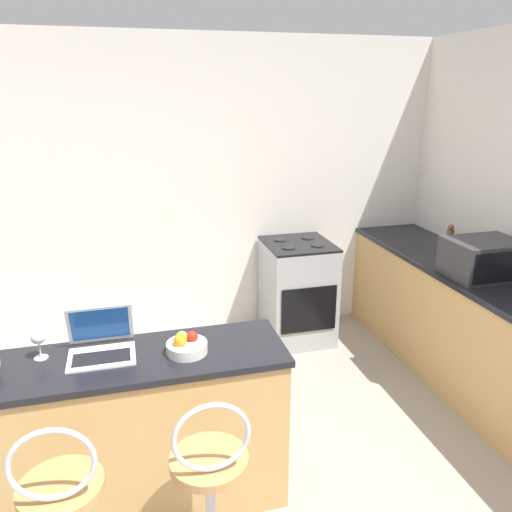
{
  "coord_description": "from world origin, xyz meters",
  "views": [
    {
      "loc": [
        -0.43,
        -1.5,
        2.15
      ],
      "look_at": [
        0.45,
        1.84,
        1.0
      ],
      "focal_mm": 35.0,
      "sensor_mm": 36.0,
      "label": 1
    }
  ],
  "objects": [
    {
      "name": "mug_blue",
      "position": [
        1.98,
        1.77,
        0.95
      ],
      "size": [
        0.09,
        0.07,
        0.09
      ],
      "color": "#2D51AD",
      "rests_on": "counter_right"
    },
    {
      "name": "pepper_mill",
      "position": [
        2.07,
        1.82,
        1.01
      ],
      "size": [
        0.06,
        0.06,
        0.23
      ],
      "color": "brown",
      "rests_on": "counter_right"
    },
    {
      "name": "fruit_bowl",
      "position": [
        -0.2,
        0.74,
        0.94
      ],
      "size": [
        0.2,
        0.2,
        0.11
      ],
      "color": "silver",
      "rests_on": "breakfast_bar"
    },
    {
      "name": "counter_right",
      "position": [
        1.99,
        1.1,
        0.45
      ],
      "size": [
        0.64,
        3.23,
        0.9
      ],
      "color": "tan",
      "rests_on": "ground_plane"
    },
    {
      "name": "laptop",
      "position": [
        -0.61,
        0.84,
        0.96
      ],
      "size": [
        0.32,
        0.28,
        0.23
      ],
      "color": "silver",
      "rests_on": "breakfast_bar"
    },
    {
      "name": "bar_stool_far",
      "position": [
        -0.18,
        0.22,
        0.47
      ],
      "size": [
        0.4,
        0.4,
        1.0
      ],
      "color": "silver",
      "rests_on": "ground_plane"
    },
    {
      "name": "stove_range",
      "position": [
        0.98,
        2.38,
        0.45
      ],
      "size": [
        0.57,
        0.61,
        0.91
      ],
      "color": "#9EA3A8",
      "rests_on": "ground_plane"
    },
    {
      "name": "wine_glass_short",
      "position": [
        -0.9,
        0.86,
        1.01
      ],
      "size": [
        0.07,
        0.07,
        0.15
      ],
      "color": "silver",
      "rests_on": "breakfast_bar"
    },
    {
      "name": "microwave",
      "position": [
        1.96,
        1.29,
        1.04
      ],
      "size": [
        0.49,
        0.39,
        0.26
      ],
      "color": "#2D2D30",
      "rests_on": "counter_right"
    },
    {
      "name": "breakfast_bar",
      "position": [
        -0.48,
        0.76,
        0.45
      ],
      "size": [
        1.56,
        0.49,
        0.9
      ],
      "color": "tan",
      "rests_on": "ground_plane"
    },
    {
      "name": "wall_back",
      "position": [
        0.0,
        2.73,
        1.3
      ],
      "size": [
        12.0,
        0.06,
        2.6
      ],
      "color": "silver",
      "rests_on": "ground_plane"
    }
  ]
}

